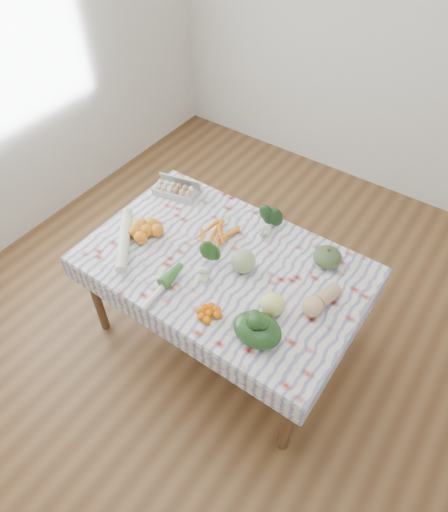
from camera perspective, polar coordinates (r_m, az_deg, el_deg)
The scene contains 17 objects.
ground at distance 3.31m, azimuth 0.00°, elevation -9.68°, with size 4.50×4.50×0.00m, color brown.
wall_back at distance 4.11m, azimuth 20.40°, elevation 25.12°, with size 4.00×0.04×2.80m, color silver.
dining_table at distance 2.77m, azimuth 0.00°, elevation -1.99°, with size 1.60×1.00×0.75m.
tablecloth at distance 2.71m, azimuth 0.00°, elevation -0.92°, with size 1.66×1.06×0.01m, color white.
egg_carton at distance 3.14m, azimuth -6.18°, elevation 8.04°, with size 0.30×0.12×0.08m, color #BBBAB5.
carrot_bunch at distance 2.82m, azimuth -1.23°, elevation 2.32°, with size 0.24×0.22×0.04m, color orange.
kale_bunch at distance 2.89m, azimuth 5.56°, elevation 4.58°, with size 0.15×0.13×0.13m, color #163416.
kabocha_squash at distance 2.73m, azimuth 12.81°, elevation -0.12°, with size 0.17×0.17×0.11m, color #405830.
cabbage at distance 2.62m, azimuth 2.43°, elevation -0.65°, with size 0.14×0.14×0.14m, color #9AB473.
butternut_squash at distance 2.52m, azimuth 12.03°, elevation -5.28°, with size 0.11×0.25×0.11m, color tan.
orange_cluster at distance 2.87m, azimuth -9.67°, elevation 3.13°, with size 0.26×0.26×0.09m, color orange.
broccoli at distance 2.63m, azimuth -2.19°, elevation -0.93°, with size 0.15×0.15×0.11m, color #1B4213.
mandarin_cluster at distance 2.45m, azimuth -1.88°, elevation -7.12°, with size 0.16×0.16×0.05m, color #E76505.
grapefruit at distance 2.44m, azimuth 6.12°, elevation -6.02°, with size 0.13×0.13×0.13m, color #EBE87A.
spinach_bag at distance 2.35m, azimuth 4.20°, elevation -9.17°, with size 0.26×0.21×0.12m, color #173515.
daikon at distance 2.84m, azimuth -12.40°, elevation 1.61°, with size 0.07×0.07×0.47m, color white.
leek at distance 2.58m, azimuth -7.78°, elevation -3.96°, with size 0.04×0.04×0.35m, color white.
Camera 1 is at (1.04, -1.48, 2.77)m, focal length 32.00 mm.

